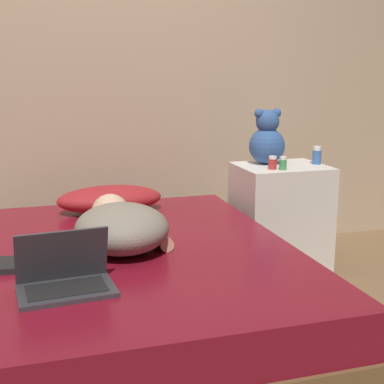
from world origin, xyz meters
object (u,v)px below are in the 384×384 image
Objects in this scene: teddy_bear at (267,140)px; bottle_red at (273,163)px; pillow at (110,199)px; laptop at (65,277)px; person_lying at (121,226)px; bottle_blue at (317,155)px; bottle_green at (283,163)px.

teddy_bear is 0.22m from bottle_red.
laptop reaches higher than pillow.
teddy_bear is at bearing 34.04° from person_lying.
pillow is 1.27m from bottle_blue.
person_lying is 1.11m from bottle_red.
pillow is 5.31× the size of bottle_blue.
laptop is 3.22× the size of bottle_blue.
laptop is at bearing -144.67° from bottle_green.
pillow is at bearing 68.93° from laptop.
teddy_bear reaches higher than bottle_green.
bottle_blue is at bearing 28.58° from laptop.
bottle_blue is (1.57, 1.03, 0.22)m from laptop.
bottle_green is at bearing -8.34° from pillow.
person_lying is 1.45m from bottle_blue.
teddy_bear is (1.28, 1.13, 0.31)m from laptop.
laptop is 1.73m from teddy_bear.
bottle_blue is (1.26, -0.02, 0.19)m from pillow.
pillow is at bearing -175.56° from teddy_bear.
bottle_blue is at bearing 23.14° from bottle_green.
bottle_green is (1.28, 0.91, 0.20)m from laptop.
bottle_red is at bearing -165.36° from bottle_blue.
bottle_red is (0.97, 0.53, 0.15)m from person_lying.
laptop is at bearing -138.59° from teddy_bear.
laptop is at bearing -146.67° from bottle_blue.
teddy_bear is 3.09× the size of bottle_blue.
bottle_red is (-0.05, 0.03, 0.00)m from bottle_green.
bottle_red is (1.23, 0.94, 0.20)m from laptop.
bottle_blue reaches higher than laptop.
teddy_bear is 0.32m from bottle_blue.
bottle_blue is at bearing 14.64° from bottle_red.
bottle_red is 0.71× the size of bottle_blue.
teddy_bear reaches higher than pillow.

